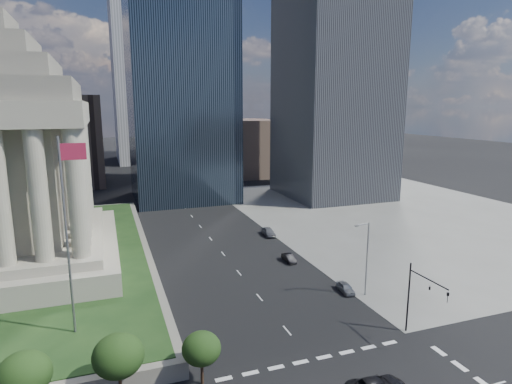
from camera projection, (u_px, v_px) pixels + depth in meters
name	position (u px, v px, depth m)	size (l,w,h in m)	color
ground	(174.00, 195.00, 121.67)	(500.00, 500.00, 0.00)	black
sidewalk_ne	(398.00, 214.00, 99.91)	(68.00, 90.00, 0.03)	slate
flagpole	(68.00, 226.00, 41.72)	(2.52, 0.24, 20.00)	slate
midrise_glass	(180.00, 86.00, 111.84)	(26.00, 26.00, 60.00)	black
highrise_ne	(337.00, 8.00, 111.88)	(26.00, 28.00, 100.00)	black
building_filler_ne	(247.00, 147.00, 157.97)	(20.00, 30.00, 20.00)	brown
building_filler_nw	(63.00, 140.00, 136.74)	(24.00, 30.00, 28.00)	brown
traffic_signal_ne	(421.00, 293.00, 45.07)	(0.30, 5.74, 8.00)	black
street_lamp_north	(366.00, 255.00, 55.70)	(2.13, 0.22, 10.00)	slate
parked_sedan_near	(345.00, 288.00, 57.61)	(1.49, 3.70, 1.26)	gray
parked_sedan_mid	(289.00, 258.00, 68.92)	(1.29, 3.69, 1.21)	black
parked_sedan_far	(269.00, 232.00, 82.78)	(1.87, 4.65, 1.58)	slate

